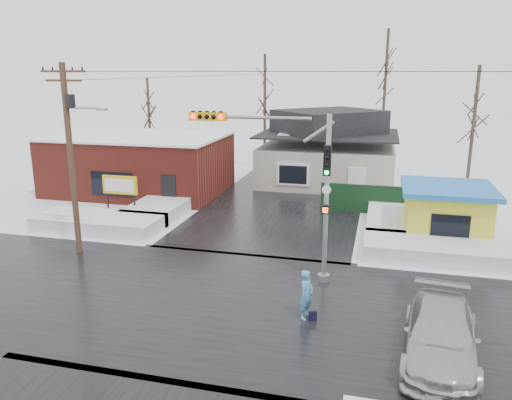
% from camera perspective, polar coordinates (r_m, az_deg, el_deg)
% --- Properties ---
extents(ground, '(120.00, 120.00, 0.00)m').
position_cam_1_polar(ground, '(19.72, -5.21, -11.46)').
color(ground, white).
rests_on(ground, ground).
extents(road_ns, '(10.00, 120.00, 0.02)m').
position_cam_1_polar(road_ns, '(19.72, -5.22, -11.44)').
color(road_ns, black).
rests_on(road_ns, ground).
extents(road_ew, '(120.00, 10.00, 0.02)m').
position_cam_1_polar(road_ew, '(19.72, -5.22, -11.44)').
color(road_ew, black).
rests_on(road_ew, ground).
extents(snowbank_nw, '(7.00, 3.00, 0.80)m').
position_cam_1_polar(snowbank_nw, '(29.22, -17.46, -2.47)').
color(snowbank_nw, white).
rests_on(snowbank_nw, ground).
extents(snowbank_ne, '(7.00, 3.00, 0.80)m').
position_cam_1_polar(snowbank_ne, '(25.23, 20.23, -5.40)').
color(snowbank_ne, white).
rests_on(snowbank_ne, ground).
extents(snowbank_nside_w, '(3.00, 8.00, 0.80)m').
position_cam_1_polar(snowbank_nside_w, '(32.55, -9.89, -0.28)').
color(snowbank_nside_w, white).
rests_on(snowbank_nside_w, ground).
extents(snowbank_nside_e, '(3.00, 8.00, 0.80)m').
position_cam_1_polar(snowbank_nside_e, '(29.84, 15.52, -1.97)').
color(snowbank_nside_e, white).
rests_on(snowbank_nside_e, ground).
extents(traffic_signal, '(6.05, 0.68, 7.00)m').
position_cam_1_polar(traffic_signal, '(20.37, 3.75, 2.95)').
color(traffic_signal, gray).
rests_on(traffic_signal, ground).
extents(utility_pole, '(3.15, 0.44, 9.00)m').
position_cam_1_polar(utility_pole, '(24.78, -20.36, 5.51)').
color(utility_pole, '#382619').
rests_on(utility_pole, ground).
extents(brick_building, '(12.20, 8.20, 4.12)m').
position_cam_1_polar(brick_building, '(37.41, -13.14, 4.12)').
color(brick_building, maroon).
rests_on(brick_building, ground).
extents(marquee_sign, '(2.20, 0.21, 2.55)m').
position_cam_1_polar(marquee_sign, '(30.91, -15.29, 1.53)').
color(marquee_sign, black).
rests_on(marquee_sign, ground).
extents(house, '(10.40, 8.40, 5.76)m').
position_cam_1_polar(house, '(39.33, 8.22, 5.66)').
color(house, '#B4AEA2').
rests_on(house, ground).
extents(kiosk, '(4.60, 4.60, 2.88)m').
position_cam_1_polar(kiosk, '(27.82, 20.87, -1.33)').
color(kiosk, gold).
rests_on(kiosk, ground).
extents(fence, '(8.00, 0.12, 1.80)m').
position_cam_1_polar(fence, '(31.63, 14.63, -0.04)').
color(fence, black).
rests_on(fence, ground).
extents(tree_far_left, '(3.00, 3.00, 10.00)m').
position_cam_1_polar(tree_far_left, '(43.83, 1.02, 13.72)').
color(tree_far_left, '#332821').
rests_on(tree_far_left, ground).
extents(tree_far_mid, '(3.00, 3.00, 12.00)m').
position_cam_1_polar(tree_far_mid, '(44.67, 14.72, 15.32)').
color(tree_far_mid, '#332821').
rests_on(tree_far_mid, ground).
extents(tree_far_right, '(3.00, 3.00, 9.00)m').
position_cam_1_polar(tree_far_right, '(37.17, 23.93, 11.11)').
color(tree_far_right, '#332821').
rests_on(tree_far_right, ground).
extents(tree_far_west, '(3.00, 3.00, 8.00)m').
position_cam_1_polar(tree_far_west, '(45.39, -12.23, 11.42)').
color(tree_far_west, '#332821').
rests_on(tree_far_west, ground).
extents(pedestrian, '(0.64, 0.77, 1.81)m').
position_cam_1_polar(pedestrian, '(18.13, 5.78, -10.75)').
color(pedestrian, '#468BC4').
rests_on(pedestrian, ground).
extents(car, '(2.65, 5.52, 1.55)m').
position_cam_1_polar(car, '(16.81, 20.35, -14.31)').
color(car, '#AFB3B7').
rests_on(car, ground).
extents(shopping_bag, '(0.30, 0.22, 0.35)m').
position_cam_1_polar(shopping_bag, '(18.30, 6.49, -13.08)').
color(shopping_bag, black).
rests_on(shopping_bag, ground).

